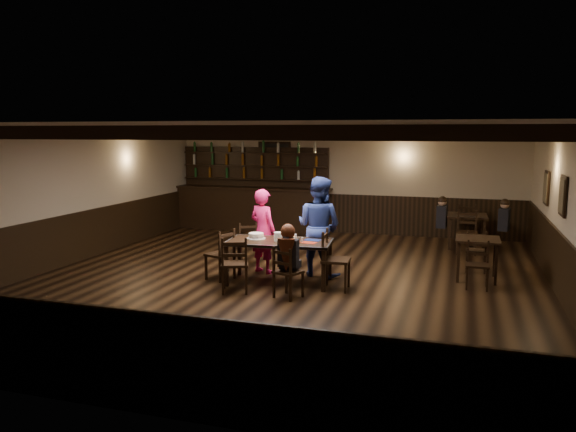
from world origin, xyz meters
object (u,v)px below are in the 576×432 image
(dining_table, at_px, (279,244))
(man_blue, at_px, (319,227))
(chair_near_left, at_px, (235,261))
(cake, at_px, (256,236))
(chair_near_right, at_px, (285,268))
(woman_pink, at_px, (263,231))
(bar_counter, at_px, (252,202))

(dining_table, distance_m, man_blue, 0.91)
(chair_near_left, bearing_deg, cake, 86.46)
(dining_table, height_order, chair_near_left, chair_near_left)
(chair_near_right, relative_size, man_blue, 0.46)
(dining_table, relative_size, chair_near_left, 2.00)
(dining_table, distance_m, woman_pink, 0.83)
(cake, bearing_deg, dining_table, -6.26)
(chair_near_left, relative_size, cake, 2.85)
(cake, bearing_deg, man_blue, 34.82)
(chair_near_right, relative_size, woman_pink, 0.53)
(dining_table, bearing_deg, bar_counter, 115.78)
(woman_pink, bearing_deg, bar_counter, -44.04)
(chair_near_right, distance_m, man_blue, 1.63)
(chair_near_left, xyz_separation_m, bar_counter, (-1.90, 5.78, 0.18))
(woman_pink, relative_size, bar_counter, 0.37)
(cake, bearing_deg, woman_pink, 98.02)
(dining_table, distance_m, bar_counter, 5.52)
(chair_near_left, relative_size, woman_pink, 0.60)
(chair_near_right, bearing_deg, man_blue, 84.96)
(woman_pink, height_order, cake, woman_pink)
(chair_near_right, xyz_separation_m, bar_counter, (-2.78, 5.82, 0.24))
(woman_pink, xyz_separation_m, man_blue, (1.04, 0.09, 0.12))
(man_blue, xyz_separation_m, bar_counter, (-2.92, 4.25, -0.18))
(dining_table, height_order, bar_counter, bar_counter)
(chair_near_right, bearing_deg, woman_pink, 121.57)
(dining_table, height_order, man_blue, man_blue)
(man_blue, bearing_deg, bar_counter, -38.32)
(dining_table, distance_m, chair_near_left, 0.96)
(woman_pink, xyz_separation_m, cake, (0.08, -0.58, 0.01))
(dining_table, height_order, cake, cake)
(cake, bearing_deg, chair_near_right, -47.32)
(cake, relative_size, bar_counter, 0.08)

